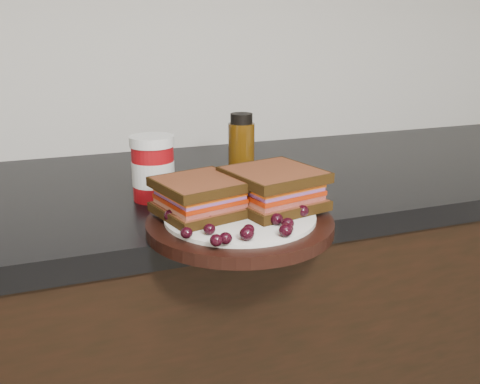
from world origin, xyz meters
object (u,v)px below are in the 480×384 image
object	(u,v)px
condiment_jar	(153,168)
oil_bottle	(241,150)
sandwich_left	(200,197)
plate	(240,224)

from	to	relation	value
condiment_jar	oil_bottle	distance (m)	0.18
sandwich_left	oil_bottle	world-z (taller)	oil_bottle
sandwich_left	oil_bottle	distance (m)	0.24
plate	condiment_jar	world-z (taller)	condiment_jar
plate	oil_bottle	world-z (taller)	oil_bottle
sandwich_left	plate	bearing A→B (deg)	-39.81
plate	sandwich_left	world-z (taller)	sandwich_left
sandwich_left	oil_bottle	size ratio (longest dim) A/B	0.85
plate	oil_bottle	xyz separation A→B (m)	(0.09, 0.22, 0.06)
plate	sandwich_left	xyz separation A→B (m)	(-0.05, 0.03, 0.04)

